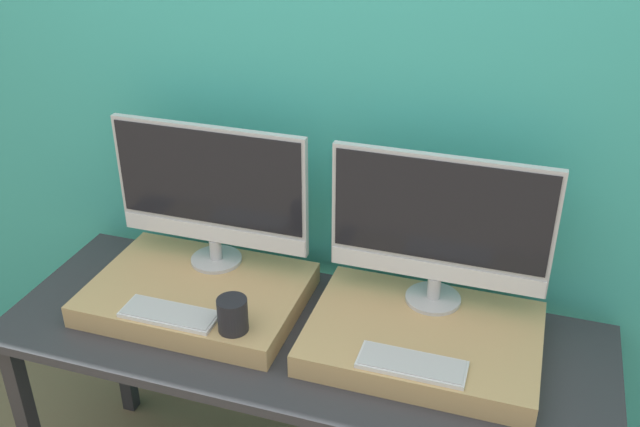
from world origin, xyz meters
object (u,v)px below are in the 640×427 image
Objects in this scene: monitor_left at (211,190)px; keyboard_right at (412,364)px; mug at (233,315)px; monitor_right at (440,225)px; keyboard_left at (170,314)px.

keyboard_right is (0.71, -0.31, -0.25)m from monitor_left.
monitor_right reaches higher than mug.
keyboard_right is at bearing 0.00° from keyboard_left.
monitor_right reaches higher than keyboard_left.
keyboard_left is at bearing -90.00° from monitor_left.
keyboard_left is 2.83× the size of mug.
mug reaches higher than keyboard_left.
keyboard_left is at bearing -156.26° from monitor_right.
mug is 0.35× the size of keyboard_right.
monitor_right reaches higher than keyboard_right.
mug is at bearing 180.00° from keyboard_right.
monitor_left reaches higher than keyboard_right.
monitor_left is 1.00× the size of monitor_right.
mug is 0.51m from keyboard_right.
monitor_left is at bearing 156.26° from keyboard_right.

